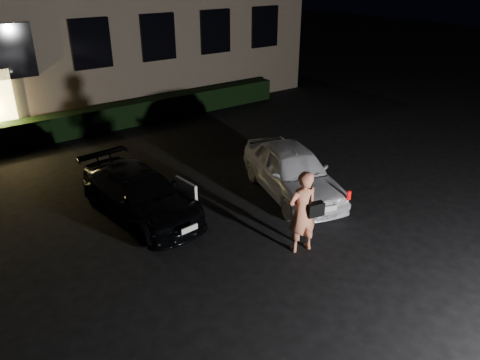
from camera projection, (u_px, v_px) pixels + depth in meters
ground at (306, 264)px, 9.52m from camera, size 80.00×80.00×0.00m
hedge at (105, 118)px, 16.98m from camera, size 15.00×0.70×0.85m
sedan at (140, 194)px, 11.15m from camera, size 1.93×4.04×1.13m
hatch at (292, 171)px, 12.14m from camera, size 2.59×4.14×1.31m
man at (303, 212)px, 9.62m from camera, size 0.77×0.57×1.83m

